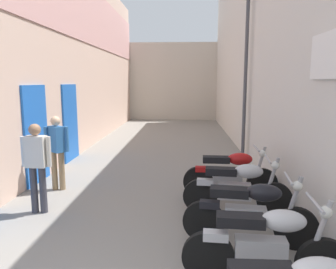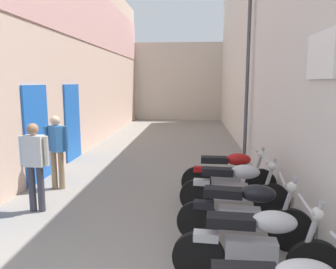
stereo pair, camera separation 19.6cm
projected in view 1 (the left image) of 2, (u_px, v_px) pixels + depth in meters
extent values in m
plane|color=gray|center=(157.00, 166.00, 8.84)|extent=(34.26, 34.26, 0.00)
cube|color=beige|center=(75.00, 53.00, 10.45)|extent=(0.40, 18.26, 6.38)
cube|color=blue|center=(36.00, 135.00, 7.29)|extent=(0.06, 1.10, 2.20)
cube|color=blue|center=(70.00, 123.00, 9.46)|extent=(0.06, 1.10, 2.20)
cube|color=#DBA39E|center=(79.00, 7.00, 10.21)|extent=(0.04, 18.26, 2.04)
cube|color=beige|center=(252.00, 36.00, 10.08)|extent=(0.40, 18.26, 7.35)
cube|color=white|center=(326.00, 56.00, 4.22)|extent=(0.04, 0.90, 0.60)
cube|color=beige|center=(173.00, 82.00, 20.43)|extent=(8.20, 2.00, 4.58)
cylinder|color=black|center=(324.00, 265.00, 3.54)|extent=(0.60, 0.13, 0.60)
cylinder|color=black|center=(208.00, 257.00, 3.70)|extent=(0.60, 0.13, 0.60)
cube|color=#9E9EA3|center=(260.00, 250.00, 3.61)|extent=(0.57, 0.24, 0.28)
ellipsoid|color=#B7B7BC|center=(284.00, 221.00, 3.52)|extent=(0.50, 0.30, 0.24)
cube|color=black|center=(240.00, 220.00, 3.58)|extent=(0.54, 0.26, 0.12)
cylinder|color=#9E9EA3|center=(319.00, 234.00, 3.49)|extent=(0.25, 0.08, 0.77)
cylinder|color=#9E9EA3|center=(315.00, 203.00, 3.45)|extent=(0.08, 0.58, 0.04)
sphere|color=silver|center=(326.00, 212.00, 3.45)|extent=(0.14, 0.14, 0.14)
cube|color=#B7B7BC|center=(216.00, 236.00, 3.65)|extent=(0.29, 0.16, 0.10)
cylinder|color=black|center=(296.00, 229.00, 4.41)|extent=(0.61, 0.16, 0.60)
cylinder|color=black|center=(204.00, 221.00, 4.64)|extent=(0.61, 0.16, 0.60)
cube|color=#9E9EA3|center=(245.00, 216.00, 4.51)|extent=(0.58, 0.28, 0.28)
ellipsoid|color=black|center=(264.00, 193.00, 4.41)|extent=(0.51, 0.32, 0.24)
cube|color=black|center=(229.00, 192.00, 4.50)|extent=(0.55, 0.29, 0.12)
cylinder|color=#9E9EA3|center=(292.00, 204.00, 4.36)|extent=(0.25, 0.09, 0.77)
cylinder|color=#9E9EA3|center=(288.00, 178.00, 4.32)|extent=(0.12, 0.58, 0.04)
sphere|color=silver|center=(297.00, 186.00, 4.31)|extent=(0.14, 0.14, 0.14)
cube|color=black|center=(210.00, 204.00, 4.58)|extent=(0.30, 0.18, 0.10)
cylinder|color=black|center=(275.00, 200.00, 5.48)|extent=(0.60, 0.14, 0.60)
cylinder|color=black|center=(200.00, 196.00, 5.67)|extent=(0.60, 0.14, 0.60)
cube|color=#9E9EA3|center=(234.00, 191.00, 5.57)|extent=(0.58, 0.25, 0.28)
ellipsoid|color=#B7B7BC|center=(249.00, 171.00, 5.47)|extent=(0.50, 0.31, 0.24)
cube|color=black|center=(221.00, 171.00, 5.55)|extent=(0.54, 0.27, 0.12)
cylinder|color=#9E9EA3|center=(271.00, 180.00, 5.44)|extent=(0.25, 0.08, 0.77)
cylinder|color=#9E9EA3|center=(268.00, 159.00, 5.39)|extent=(0.09, 0.58, 0.04)
sphere|color=silver|center=(275.00, 165.00, 5.39)|extent=(0.14, 0.14, 0.14)
cube|color=#B7B7BC|center=(205.00, 182.00, 5.62)|extent=(0.29, 0.17, 0.10)
cylinder|color=black|center=(262.00, 183.00, 6.38)|extent=(0.60, 0.10, 0.60)
cylinder|color=black|center=(198.00, 182.00, 6.49)|extent=(0.60, 0.10, 0.60)
cube|color=#9E9EA3|center=(227.00, 176.00, 6.42)|extent=(0.57, 0.22, 0.28)
ellipsoid|color=#AD1414|center=(240.00, 159.00, 6.35)|extent=(0.49, 0.28, 0.24)
cube|color=black|center=(216.00, 159.00, 6.39)|extent=(0.53, 0.24, 0.12)
cylinder|color=#9E9EA3|center=(259.00, 166.00, 6.33)|extent=(0.25, 0.07, 0.77)
cylinder|color=#9E9EA3|center=(256.00, 148.00, 6.29)|extent=(0.06, 0.58, 0.04)
sphere|color=silver|center=(262.00, 153.00, 6.29)|extent=(0.14, 0.14, 0.14)
cube|color=#AD1414|center=(202.00, 169.00, 6.45)|extent=(0.28, 0.15, 0.10)
cylinder|color=#383842|center=(34.00, 190.00, 5.67)|extent=(0.12, 0.12, 0.82)
cylinder|color=#383842|center=(43.00, 190.00, 5.66)|extent=(0.12, 0.12, 0.82)
cube|color=beige|center=(36.00, 152.00, 5.55)|extent=(0.34, 0.21, 0.54)
sphere|color=#997051|center=(35.00, 130.00, 5.49)|extent=(0.20, 0.20, 0.20)
cylinder|color=beige|center=(24.00, 151.00, 5.57)|extent=(0.08, 0.08, 0.52)
cylinder|color=beige|center=(49.00, 152.00, 5.54)|extent=(0.08, 0.08, 0.52)
cylinder|color=#8C7251|center=(54.00, 171.00, 6.89)|extent=(0.12, 0.12, 0.82)
cylinder|color=#8C7251|center=(62.00, 171.00, 6.88)|extent=(0.12, 0.12, 0.82)
cube|color=#2D66A5|center=(56.00, 139.00, 6.77)|extent=(0.39, 0.37, 0.54)
sphere|color=#DBB28E|center=(55.00, 121.00, 6.71)|extent=(0.20, 0.20, 0.20)
cylinder|color=#2D66A5|center=(46.00, 139.00, 6.78)|extent=(0.08, 0.08, 0.52)
cylinder|color=#2D66A5|center=(67.00, 139.00, 6.76)|extent=(0.08, 0.08, 0.52)
cylinder|color=#47474C|center=(245.00, 80.00, 9.21)|extent=(0.10, 0.10, 4.66)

